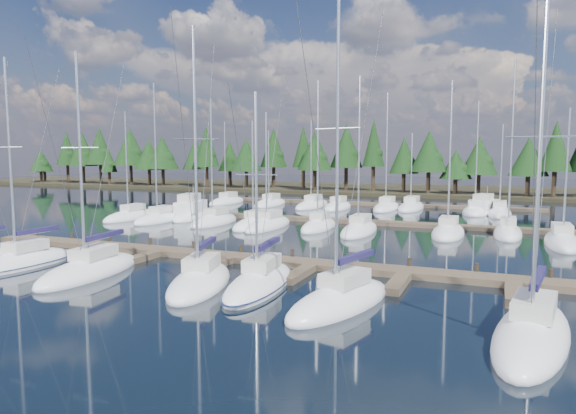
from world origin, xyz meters
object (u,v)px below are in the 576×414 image
at_px(front_sailboat_2, 90,270).
at_px(front_sailboat_4, 260,283).
at_px(front_sailboat_1, 22,262).
at_px(front_sailboat_5, 341,300).
at_px(motor_yacht_left, 191,214).
at_px(front_sailboat_3, 200,281).
at_px(front_sailboat_6, 532,334).
at_px(main_dock, 230,259).
at_px(motor_yacht_right, 484,210).

distance_m(front_sailboat_2, front_sailboat_4, 11.12).
xyz_separation_m(front_sailboat_1, front_sailboat_4, (16.99, 1.14, -0.02)).
relative_size(front_sailboat_4, front_sailboat_5, 0.73).
bearing_deg(motor_yacht_left, front_sailboat_1, -81.22).
relative_size(front_sailboat_1, motor_yacht_left, 1.45).
bearing_deg(front_sailboat_2, front_sailboat_3, 1.28).
bearing_deg(front_sailboat_1, front_sailboat_5, -1.22).
distance_m(front_sailboat_1, front_sailboat_4, 17.02).
bearing_deg(front_sailboat_4, motor_yacht_left, 129.79).
xyz_separation_m(front_sailboat_2, front_sailboat_5, (16.23, -0.41, 0.02)).
xyz_separation_m(front_sailboat_2, motor_yacht_left, (-10.01, 26.49, 0.23)).
bearing_deg(front_sailboat_6, motor_yacht_left, 140.62).
relative_size(front_sailboat_1, front_sailboat_4, 1.24).
relative_size(front_sailboat_3, front_sailboat_5, 0.96).
bearing_deg(main_dock, front_sailboat_2, -132.57).
relative_size(front_sailboat_1, front_sailboat_5, 0.91).
bearing_deg(motor_yacht_right, main_dock, -112.31).
xyz_separation_m(front_sailboat_3, motor_yacht_left, (-17.84, 26.32, 0.22)).
bearing_deg(motor_yacht_right, front_sailboat_5, -96.75).
bearing_deg(front_sailboat_2, front_sailboat_5, -1.44).
height_order(front_sailboat_4, motor_yacht_right, front_sailboat_4).
distance_m(front_sailboat_6, motor_yacht_left, 44.86).
relative_size(front_sailboat_1, motor_yacht_right, 1.64).
bearing_deg(main_dock, front_sailboat_5, -35.07).
xyz_separation_m(main_dock, motor_yacht_right, (15.38, 37.47, 0.26)).
distance_m(front_sailboat_2, front_sailboat_3, 7.83).
bearing_deg(main_dock, front_sailboat_4, -48.08).
distance_m(front_sailboat_5, front_sailboat_6, 8.57).
relative_size(front_sailboat_4, motor_yacht_left, 1.17).
xyz_separation_m(front_sailboat_2, front_sailboat_6, (24.66, -1.97, 0.00)).
xyz_separation_m(front_sailboat_5, motor_yacht_right, (5.28, 44.56, 0.16)).
distance_m(main_dock, front_sailboat_4, 7.37).
height_order(front_sailboat_3, front_sailboat_5, front_sailboat_5).
xyz_separation_m(front_sailboat_2, front_sailboat_3, (7.82, 0.17, 0.01)).
xyz_separation_m(front_sailboat_4, motor_yacht_right, (10.45, 42.95, 0.19)).
height_order(front_sailboat_5, motor_yacht_left, front_sailboat_5).
height_order(front_sailboat_2, front_sailboat_6, front_sailboat_6).
height_order(main_dock, front_sailboat_4, front_sailboat_4).
bearing_deg(front_sailboat_1, front_sailboat_3, 0.47).
relative_size(main_dock, motor_yacht_right, 5.03).
height_order(front_sailboat_1, front_sailboat_4, front_sailboat_1).
bearing_deg(front_sailboat_3, front_sailboat_2, -178.72).
distance_m(front_sailboat_2, front_sailboat_6, 24.74).
relative_size(main_dock, front_sailboat_3, 2.93).
bearing_deg(front_sailboat_1, front_sailboat_6, -3.80).
distance_m(main_dock, front_sailboat_5, 12.34).
xyz_separation_m(front_sailboat_1, front_sailboat_5, (22.16, -0.47, 0.01)).
distance_m(front_sailboat_4, front_sailboat_5, 5.42).
height_order(front_sailboat_5, front_sailboat_6, front_sailboat_5).
distance_m(main_dock, front_sailboat_3, 6.72).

